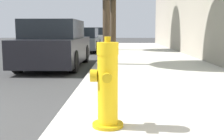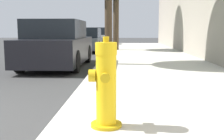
{
  "view_description": "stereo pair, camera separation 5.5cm",
  "coord_description": "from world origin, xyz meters",
  "px_view_note": "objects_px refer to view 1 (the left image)",
  "views": [
    {
      "loc": [
        2.42,
        -2.77,
        1.14
      ],
      "look_at": [
        2.31,
        1.33,
        0.56
      ],
      "focal_mm": 45.0,
      "sensor_mm": 36.0,
      "label": 1
    },
    {
      "loc": [
        2.48,
        -2.76,
        1.14
      ],
      "look_at": [
        2.31,
        1.33,
        0.56
      ],
      "focal_mm": 45.0,
      "sensor_mm": 36.0,
      "label": 2
    }
  ],
  "objects_px": {
    "fire_hydrant": "(107,86)",
    "parked_car_far": "(94,37)",
    "parked_car_near": "(55,45)",
    "parked_car_mid": "(81,40)"
  },
  "relations": [
    {
      "from": "parked_car_near",
      "to": "parked_car_far",
      "type": "relative_size",
      "value": 1.04
    },
    {
      "from": "fire_hydrant",
      "to": "parked_car_far",
      "type": "height_order",
      "value": "parked_car_far"
    },
    {
      "from": "parked_car_mid",
      "to": "parked_car_far",
      "type": "xyz_separation_m",
      "value": [
        0.13,
        6.21,
        0.04
      ]
    },
    {
      "from": "fire_hydrant",
      "to": "parked_car_near",
      "type": "relative_size",
      "value": 0.24
    },
    {
      "from": "parked_car_near",
      "to": "parked_car_mid",
      "type": "bearing_deg",
      "value": 90.78
    },
    {
      "from": "parked_car_near",
      "to": "parked_car_far",
      "type": "distance_m",
      "value": 12.64
    },
    {
      "from": "parked_car_near",
      "to": "parked_car_far",
      "type": "height_order",
      "value": "parked_car_near"
    },
    {
      "from": "parked_car_near",
      "to": "parked_car_mid",
      "type": "xyz_separation_m",
      "value": [
        -0.09,
        6.43,
        -0.08
      ]
    },
    {
      "from": "parked_car_far",
      "to": "parked_car_near",
      "type": "bearing_deg",
      "value": -90.18
    },
    {
      "from": "parked_car_mid",
      "to": "parked_car_far",
      "type": "distance_m",
      "value": 6.21
    }
  ]
}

